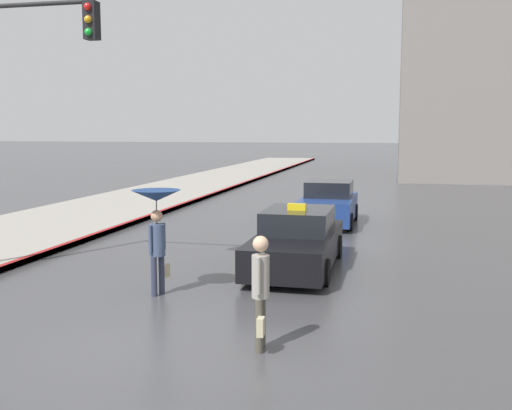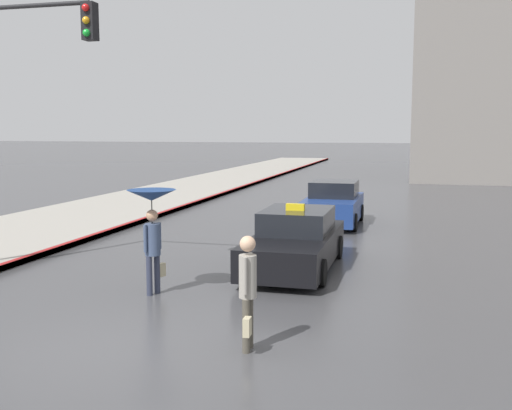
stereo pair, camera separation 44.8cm
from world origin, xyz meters
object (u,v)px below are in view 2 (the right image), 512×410
(pedestrian_man, at_px, (248,286))
(traffic_light, at_px, (14,84))
(pedestrian_with_umbrella, at_px, (152,213))
(sedan_red, at_px, (333,205))
(taxi, at_px, (296,242))

(pedestrian_man, xyz_separation_m, traffic_light, (-6.46, 3.45, 3.37))
(pedestrian_with_umbrella, relative_size, pedestrian_man, 1.21)
(sedan_red, distance_m, pedestrian_man, 12.63)
(taxi, bearing_deg, traffic_light, 19.07)
(sedan_red, relative_size, pedestrian_man, 2.28)
(pedestrian_with_umbrella, bearing_deg, traffic_light, 97.51)
(sedan_red, bearing_deg, pedestrian_with_umbrella, 76.82)
(pedestrian_man, bearing_deg, taxi, -178.71)
(sedan_red, bearing_deg, traffic_light, 56.37)
(traffic_light, bearing_deg, pedestrian_with_umbrella, -13.52)
(taxi, bearing_deg, pedestrian_with_umbrella, 51.87)
(pedestrian_man, bearing_deg, sedan_red, 179.33)
(taxi, distance_m, pedestrian_man, 5.58)
(sedan_red, xyz_separation_m, pedestrian_with_umbrella, (-2.36, -10.08, 0.99))
(sedan_red, height_order, pedestrian_with_umbrella, pedestrian_with_umbrella)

